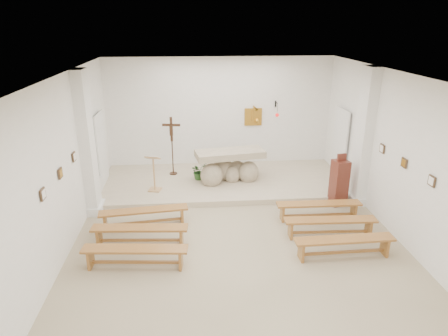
{
  "coord_description": "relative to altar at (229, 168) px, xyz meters",
  "views": [
    {
      "loc": [
        -0.94,
        -7.25,
        4.48
      ],
      "look_at": [
        -0.17,
        1.6,
        1.21
      ],
      "focal_mm": 32.0,
      "sensor_mm": 36.0,
      "label": 1
    }
  ],
  "objects": [
    {
      "name": "station_frame_left_mid",
      "position": [
        -3.61,
        -3.2,
        1.19
      ],
      "size": [
        0.03,
        0.2,
        0.2
      ],
      "primitive_type": "cube",
      "color": "#432F1D",
      "rests_on": "wall_left"
    },
    {
      "name": "wall_right",
      "position": [
        3.35,
        -3.4,
        1.22
      ],
      "size": [
        0.02,
        10.0,
        3.5
      ],
      "primitive_type": "cube",
      "color": "white",
      "rests_on": "ground"
    },
    {
      "name": "sanctuary_lamp",
      "position": [
        1.61,
        1.31,
        1.28
      ],
      "size": [
        0.11,
        0.36,
        0.44
      ],
      "color": "black",
      "rests_on": "wall_back"
    },
    {
      "name": "bench_left_second",
      "position": [
        -2.2,
        -3.1,
        -0.21
      ],
      "size": [
        2.04,
        0.48,
        0.43
      ],
      "rotation": [
        0.0,
        0.0,
        -0.08
      ],
      "color": "olive",
      "rests_on": "ground"
    },
    {
      "name": "potted_plant",
      "position": [
        -0.87,
        0.2,
        -0.14
      ],
      "size": [
        0.59,
        0.57,
        0.49
      ],
      "primitive_type": "imported",
      "rotation": [
        0.0,
        0.0,
        0.64
      ],
      "color": "#265020",
      "rests_on": "sanctuary_platform"
    },
    {
      "name": "station_frame_left_front",
      "position": [
        -3.61,
        -4.2,
        1.19
      ],
      "size": [
        0.03,
        0.2,
        0.2
      ],
      "primitive_type": "cube",
      "color": "#432F1D",
      "rests_on": "wall_left"
    },
    {
      "name": "pilaster_right",
      "position": [
        3.23,
        -1.4,
        1.22
      ],
      "size": [
        0.26,
        0.55,
        3.5
      ],
      "primitive_type": "cube",
      "color": "white",
      "rests_on": "ground"
    },
    {
      "name": "donation_pedestal",
      "position": [
        2.68,
        -1.5,
        0.08
      ],
      "size": [
        0.43,
        0.43,
        1.38
      ],
      "rotation": [
        0.0,
        0.0,
        0.19
      ],
      "color": "#552118",
      "rests_on": "ground"
    },
    {
      "name": "sanctuary_platform",
      "position": [
        -0.14,
        0.1,
        -0.46
      ],
      "size": [
        6.98,
        3.0,
        0.15
      ],
      "primitive_type": "cube",
      "color": "#C1B394",
      "rests_on": "ground"
    },
    {
      "name": "lectern",
      "position": [
        -2.09,
        -0.54,
        0.13
      ],
      "size": [
        0.43,
        0.39,
        1.04
      ],
      "rotation": [
        0.0,
        0.0,
        -0.25
      ],
      "color": "tan",
      "rests_on": "sanctuary_platform"
    },
    {
      "name": "pilaster_left",
      "position": [
        -3.51,
        -1.4,
        1.22
      ],
      "size": [
        0.26,
        0.55,
        3.5
      ],
      "primitive_type": "cube",
      "color": "white",
      "rests_on": "ground"
    },
    {
      "name": "ceiling",
      "position": [
        -0.14,
        -3.4,
        2.96
      ],
      "size": [
        7.0,
        10.0,
        0.02
      ],
      "primitive_type": "cube",
      "color": "silver",
      "rests_on": "wall_back"
    },
    {
      "name": "station_frame_left_rear",
      "position": [
        -3.61,
        -2.2,
        1.19
      ],
      "size": [
        0.03,
        0.2,
        0.2
      ],
      "primitive_type": "cube",
      "color": "#432F1D",
      "rests_on": "wall_left"
    },
    {
      "name": "ground",
      "position": [
        -0.14,
        -3.4,
        -0.53
      ],
      "size": [
        7.0,
        10.0,
        0.0
      ],
      "primitive_type": "cube",
      "color": "tan",
      "rests_on": "ground"
    },
    {
      "name": "wall_back",
      "position": [
        -0.14,
        1.59,
        1.22
      ],
      "size": [
        7.0,
        0.02,
        3.5
      ],
      "primitive_type": "cube",
      "color": "white",
      "rests_on": "ground"
    },
    {
      "name": "bench_right_second",
      "position": [
        1.92,
        -3.1,
        -0.21
      ],
      "size": [
        2.03,
        0.4,
        0.43
      ],
      "rotation": [
        0.0,
        0.0,
        -0.04
      ],
      "color": "olive",
      "rests_on": "ground"
    },
    {
      "name": "gold_wall_relief",
      "position": [
        0.91,
        1.56,
        1.12
      ],
      "size": [
        0.55,
        0.04,
        0.55
      ],
      "primitive_type": "cube",
      "color": "#C08B2D",
      "rests_on": "wall_back"
    },
    {
      "name": "station_frame_right_rear",
      "position": [
        3.33,
        -2.2,
        1.19
      ],
      "size": [
        0.03,
        0.2,
        0.2
      ],
      "primitive_type": "cube",
      "color": "#432F1D",
      "rests_on": "wall_right"
    },
    {
      "name": "bench_left_third",
      "position": [
        -2.2,
        -3.93,
        -0.21
      ],
      "size": [
        2.04,
        0.51,
        0.43
      ],
      "rotation": [
        0.0,
        0.0,
        -0.09
      ],
      "color": "olive",
      "rests_on": "ground"
    },
    {
      "name": "bench_right_front",
      "position": [
        1.92,
        -2.27,
        -0.21
      ],
      "size": [
        2.02,
        0.36,
        0.43
      ],
      "rotation": [
        0.0,
        0.0,
        -0.02
      ],
      "color": "olive",
      "rests_on": "ground"
    },
    {
      "name": "wall_left",
      "position": [
        -3.63,
        -3.4,
        1.22
      ],
      "size": [
        0.02,
        10.0,
        3.5
      ],
      "primitive_type": "cube",
      "color": "white",
      "rests_on": "ground"
    },
    {
      "name": "bench_left_front",
      "position": [
        -2.2,
        -2.27,
        -0.21
      ],
      "size": [
        2.04,
        0.55,
        0.43
      ],
      "rotation": [
        0.0,
        0.0,
        0.11
      ],
      "color": "olive",
      "rests_on": "ground"
    },
    {
      "name": "radiator_right",
      "position": [
        3.29,
        -0.7,
        -0.26
      ],
      "size": [
        0.1,
        0.85,
        0.52
      ],
      "primitive_type": "cube",
      "color": "silver",
      "rests_on": "ground"
    },
    {
      "name": "radiator_left",
      "position": [
        -3.57,
        -0.7,
        -0.26
      ],
      "size": [
        0.1,
        0.85,
        0.52
      ],
      "primitive_type": "cube",
      "color": "silver",
      "rests_on": "ground"
    },
    {
      "name": "crucifix_stand",
      "position": [
        -1.62,
        0.68,
        0.63
      ],
      "size": [
        0.53,
        0.23,
        1.75
      ],
      "rotation": [
        0.0,
        0.0,
        -0.14
      ],
      "color": "#3A2412",
      "rests_on": "sanctuary_platform"
    },
    {
      "name": "bench_right_third",
      "position": [
        1.92,
        -3.93,
        -0.21
      ],
      "size": [
        2.02,
        0.36,
        0.43
      ],
      "rotation": [
        0.0,
        0.0,
        0.02
      ],
      "color": "olive",
      "rests_on": "ground"
    },
    {
      "name": "altar",
      "position": [
        0.0,
        0.0,
        0.0
      ],
      "size": [
        2.02,
        1.05,
        0.99
      ],
      "rotation": [
        0.0,
        0.0,
        0.16
      ],
      "color": "tan",
      "rests_on": "sanctuary_platform"
    },
    {
      "name": "station_frame_right_front",
      "position": [
        3.33,
        -4.2,
        1.19
      ],
      "size": [
        0.03,
        0.2,
        0.2
      ],
      "primitive_type": "cube",
      "color": "#432F1D",
      "rests_on": "wall_right"
    },
    {
      "name": "station_frame_right_mid",
      "position": [
        3.33,
        -3.2,
        1.19
      ],
      "size": [
        0.03,
        0.2,
        0.2
      ],
      "primitive_type": "cube",
      "color": "#432F1D",
      "rests_on": "wall_right"
    }
  ]
}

